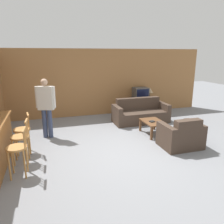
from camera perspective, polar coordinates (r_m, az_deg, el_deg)
ground_plane at (r=5.60m, az=3.22°, el=-10.44°), size 24.00×24.00×0.00m
wall_back at (r=8.70m, az=-5.13°, el=7.61°), size 9.40×0.08×2.60m
bar_chair_near at (r=4.75m, az=-23.39°, el=-9.32°), size 0.42×0.42×1.00m
bar_chair_mid at (r=5.30m, az=-22.74°, el=-6.74°), size 0.42×0.42×1.00m
bar_chair_far at (r=5.78m, az=-22.29°, el=-4.91°), size 0.45×0.45×1.00m
couch_far at (r=7.96m, az=7.40°, el=-0.46°), size 1.97×0.83×0.85m
armchair_near at (r=6.04m, az=17.62°, el=-6.07°), size 1.02×0.79×0.83m
coffee_table at (r=6.78m, az=10.73°, el=-2.94°), size 0.58×0.86×0.42m
tv_unit at (r=9.13m, az=7.34°, el=1.53°), size 1.15×0.55×0.61m
tv at (r=9.01m, az=7.46°, el=4.87°), size 0.58×0.47×0.47m
book_on_table at (r=6.68m, az=10.43°, el=-2.43°), size 0.16×0.15×0.03m
table_lamp at (r=9.18m, az=9.89°, el=5.50°), size 0.27×0.27×0.44m
person_by_window at (r=6.54m, az=-16.88°, el=1.77°), size 0.55×0.31×1.73m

